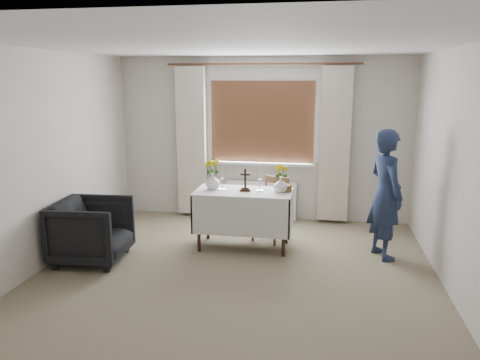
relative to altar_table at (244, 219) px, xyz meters
name	(u,v)px	position (x,y,z in m)	size (l,w,h in m)	color
ground	(232,283)	(0.06, -1.11, -0.38)	(5.00, 5.00, 0.00)	gray
altar_table	(244,219)	(0.00, 0.00, 0.00)	(1.24, 0.64, 0.76)	white
wooden_chair	(270,209)	(0.31, 0.35, 0.05)	(0.40, 0.40, 0.87)	brown
armchair	(92,231)	(-1.73, -0.77, 0.00)	(0.81, 0.83, 0.76)	black
person	(386,195)	(1.75, -0.03, 0.42)	(0.58, 0.38, 1.59)	#212A4F
radiator	(261,200)	(0.06, 1.31, -0.08)	(1.10, 0.10, 0.60)	white
wooden_cross	(245,180)	(0.02, 0.00, 0.53)	(0.14, 0.10, 0.29)	black
candlestick_left	(222,178)	(-0.28, 0.02, 0.53)	(0.09, 0.09, 0.31)	silver
candlestick_right	(260,179)	(0.20, 0.03, 0.54)	(0.09, 0.09, 0.32)	silver
flower_vase_left	(213,182)	(-0.41, 0.02, 0.48)	(0.20, 0.20, 0.20)	white
flower_vase_right	(281,185)	(0.47, 0.01, 0.47)	(0.18, 0.18, 0.19)	white
wicker_basket	(283,188)	(0.50, 0.08, 0.42)	(0.22, 0.22, 0.08)	brown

